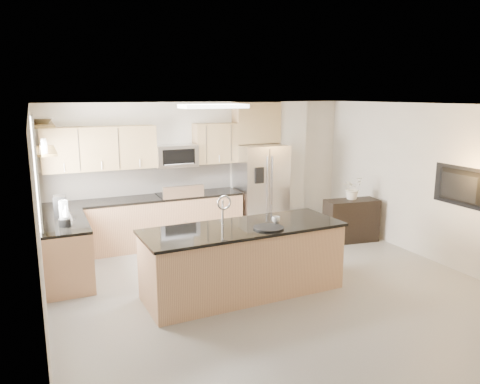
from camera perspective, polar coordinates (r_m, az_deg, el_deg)
name	(u,v)px	position (r m, az deg, el deg)	size (l,w,h in m)	color
floor	(283,297)	(6.64, 5.31, -12.62)	(6.50, 6.50, 0.00)	gray
ceiling	(287,106)	(6.04, 5.79, 10.44)	(6.00, 6.50, 0.02)	silver
wall_back	(203,170)	(9.13, -4.49, 2.72)	(6.00, 0.02, 2.60)	beige
wall_left	(40,232)	(5.45, -23.24, -4.48)	(0.02, 6.50, 2.60)	beige
wall_right	(452,187)	(8.09, 24.41, 0.51)	(0.02, 6.50, 2.60)	beige
back_counter	(146,222)	(8.68, -11.35, -3.56)	(3.55, 0.66, 1.44)	tan
left_counter	(66,251)	(7.47, -20.47, -6.71)	(0.66, 1.50, 0.92)	tan
range	(180,218)	(8.81, -7.37, -3.18)	(0.76, 0.64, 1.14)	black
upper_cabinets	(137,147)	(8.56, -12.46, 5.42)	(3.50, 0.33, 0.75)	tan
microwave	(176,156)	(8.71, -7.81, 4.40)	(0.76, 0.40, 0.40)	silver
refrigerator	(261,190)	(9.27, 2.52, 0.31)	(0.92, 0.78, 1.78)	silver
partition_column	(289,165)	(9.74, 5.97, 3.27)	(0.60, 0.30, 2.60)	beige
window	(37,173)	(7.19, -23.55, 2.12)	(0.04, 1.15, 1.65)	white
shelf_lower	(44,151)	(7.25, -22.75, 4.66)	(0.30, 1.20, 0.04)	olive
shelf_upper	(42,125)	(7.22, -22.98, 7.57)	(0.30, 1.20, 0.04)	olive
ceiling_fixture	(213,106)	(7.33, -3.28, 10.40)	(1.00, 0.50, 0.06)	white
island	(243,260)	(6.57, 0.39, -8.26)	(2.83, 1.11, 1.39)	tan
credenza	(351,220)	(9.10, 13.39, -3.40)	(1.00, 0.42, 0.80)	black
cup	(276,220)	(6.61, 4.40, -3.37)	(0.11, 0.11, 0.09)	silver
platter	(269,228)	(6.33, 3.52, -4.37)	(0.41, 0.41, 0.02)	black
blender	(64,215)	(6.99, -20.66, -2.67)	(0.16, 0.16, 0.38)	black
kettle	(66,212)	(7.34, -20.42, -2.30)	(0.22, 0.22, 0.28)	silver
coffee_maker	(60,207)	(7.51, -21.06, -1.76)	(0.20, 0.23, 0.34)	black
bowl	(42,120)	(7.23, -23.03, 8.09)	(0.39, 0.39, 0.10)	silver
flower_vase	(353,182)	(9.02, 13.56, 1.15)	(0.58, 0.50, 0.64)	white
television	(458,187)	(7.89, 25.08, 0.55)	(1.08, 0.14, 0.62)	black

